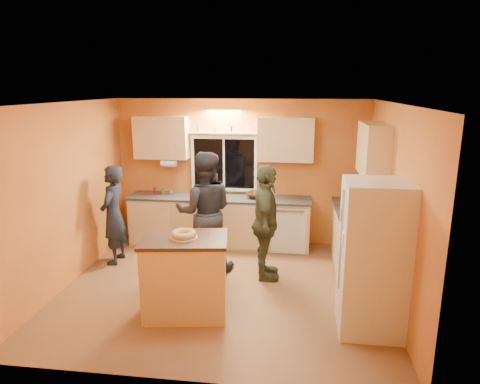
# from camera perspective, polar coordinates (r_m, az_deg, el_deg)

# --- Properties ---
(ground) EXTENTS (4.50, 4.50, 0.00)m
(ground) POSITION_cam_1_polar(r_m,az_deg,el_deg) (6.28, -2.29, -12.70)
(ground) COLOR brown
(ground) RESTS_ON ground
(room_shell) EXTENTS (4.54, 4.04, 2.61)m
(room_shell) POSITION_cam_1_polar(r_m,az_deg,el_deg) (6.12, -0.69, 2.67)
(room_shell) COLOR orange
(room_shell) RESTS_ON ground
(back_counter) EXTENTS (4.23, 0.62, 0.90)m
(back_counter) POSITION_cam_1_polar(r_m,az_deg,el_deg) (7.66, -0.10, -4.01)
(back_counter) COLOR #E0B375
(back_counter) RESTS_ON ground
(right_counter) EXTENTS (0.62, 1.84, 0.90)m
(right_counter) POSITION_cam_1_polar(r_m,az_deg,el_deg) (6.55, 15.67, -7.75)
(right_counter) COLOR #E0B375
(right_counter) RESTS_ON ground
(refrigerator) EXTENTS (0.72, 0.70, 1.80)m
(refrigerator) POSITION_cam_1_polar(r_m,az_deg,el_deg) (5.18, 17.32, -8.39)
(refrigerator) COLOR silver
(refrigerator) RESTS_ON ground
(island) EXTENTS (1.14, 0.86, 1.02)m
(island) POSITION_cam_1_polar(r_m,az_deg,el_deg) (5.48, -7.32, -10.98)
(island) COLOR #E0B375
(island) RESTS_ON ground
(bundt_pastry) EXTENTS (0.31, 0.31, 0.09)m
(bundt_pastry) POSITION_cam_1_polar(r_m,az_deg,el_deg) (5.27, -7.51, -5.60)
(bundt_pastry) COLOR tan
(bundt_pastry) RESTS_ON island
(person_left) EXTENTS (0.40, 0.60, 1.61)m
(person_left) POSITION_cam_1_polar(r_m,az_deg,el_deg) (7.16, -16.53, -2.94)
(person_left) COLOR black
(person_left) RESTS_ON ground
(person_center) EXTENTS (1.02, 0.85, 1.87)m
(person_center) POSITION_cam_1_polar(r_m,az_deg,el_deg) (6.59, -4.74, -2.67)
(person_center) COLOR black
(person_center) RESTS_ON ground
(person_right) EXTENTS (0.52, 1.05, 1.73)m
(person_right) POSITION_cam_1_polar(r_m,az_deg,el_deg) (6.28, 3.42, -4.15)
(person_right) COLOR #343924
(person_right) RESTS_ON ground
(mixing_bowl) EXTENTS (0.47, 0.47, 0.09)m
(mixing_bowl) POSITION_cam_1_polar(r_m,az_deg,el_deg) (7.52, 2.35, -0.43)
(mixing_bowl) COLOR black
(mixing_bowl) RESTS_ON back_counter
(utensil_crock) EXTENTS (0.14, 0.14, 0.17)m
(utensil_crock) POSITION_cam_1_polar(r_m,az_deg,el_deg) (7.62, -3.21, 0.05)
(utensil_crock) COLOR beige
(utensil_crock) RESTS_ON back_counter
(potted_plant) EXTENTS (0.31, 0.29, 0.28)m
(potted_plant) POSITION_cam_1_polar(r_m,az_deg,el_deg) (5.62, 16.74, -5.05)
(potted_plant) COLOR gray
(potted_plant) RESTS_ON right_counter
(red_box) EXTENTS (0.18, 0.15, 0.07)m
(red_box) POSITION_cam_1_polar(r_m,az_deg,el_deg) (6.22, 16.79, -4.25)
(red_box) COLOR maroon
(red_box) RESTS_ON right_counter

